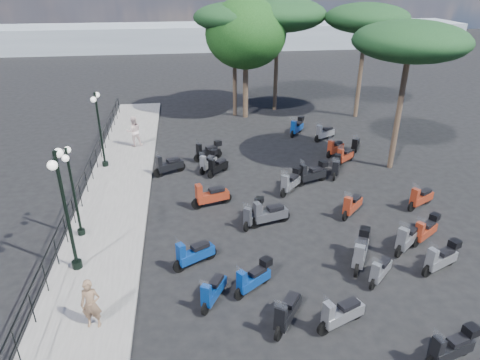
{
  "coord_description": "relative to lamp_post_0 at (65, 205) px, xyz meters",
  "views": [
    {
      "loc": [
        -3.19,
        -14.73,
        9.27
      ],
      "look_at": [
        -0.98,
        1.64,
        1.2
      ],
      "focal_mm": 32.0,
      "sensor_mm": 36.0,
      "label": 1
    }
  ],
  "objects": [
    {
      "name": "pedestrian_far",
      "position": [
        1.0,
        11.36,
        -1.58
      ],
      "size": [
        0.98,
        0.84,
        1.77
      ],
      "primitive_type": "imported",
      "rotation": [
        0.0,
        0.0,
        3.36
      ],
      "color": "silver",
      "rests_on": "sidewalk"
    },
    {
      "name": "scooter_16",
      "position": [
        8.62,
        4.75,
        -2.1
      ],
      "size": [
        1.26,
        1.37,
        1.35
      ],
      "rotation": [
        0.0,
        0.0,
        2.41
      ],
      "color": "black",
      "rests_on": "ground"
    },
    {
      "name": "scooter_26",
      "position": [
        11.77,
        -0.32,
        -2.11
      ],
      "size": [
        1.48,
        1.24,
        1.45
      ],
      "rotation": [
        0.0,
        0.0,
        2.25
      ],
      "color": "black",
      "rests_on": "ground"
    },
    {
      "name": "scooter_14",
      "position": [
        10.01,
        -1.89,
        -2.19
      ],
      "size": [
        1.16,
        1.12,
        1.21
      ],
      "rotation": [
        0.0,
        0.0,
        2.33
      ],
      "color": "black",
      "rests_on": "ground"
    },
    {
      "name": "scooter_25",
      "position": [
        12.3,
        -1.63,
        -2.1
      ],
      "size": [
        1.6,
        0.89,
        1.35
      ],
      "rotation": [
        0.0,
        0.0,
        1.98
      ],
      "color": "black",
      "rests_on": "ground"
    },
    {
      "name": "scooter_10",
      "position": [
        5.43,
        7.11,
        -2.18
      ],
      "size": [
        1.15,
        1.2,
        1.25
      ],
      "rotation": [
        0.0,
        0.0,
        2.38
      ],
      "color": "black",
      "rests_on": "ground"
    },
    {
      "name": "pine_2",
      "position": [
        7.52,
        16.93,
        3.96
      ],
      "size": [
        5.36,
        5.36,
        7.54
      ],
      "color": "#38281E",
      "rests_on": "ground"
    },
    {
      "name": "railing",
      "position": [
        -0.68,
        5.05,
        -1.71
      ],
      "size": [
        0.04,
        26.04,
        1.1
      ],
      "color": "black",
      "rests_on": "sidewalk"
    },
    {
      "name": "scooter_3",
      "position": [
        4.85,
        3.89,
        -2.1
      ],
      "size": [
        1.8,
        0.78,
        1.47
      ],
      "rotation": [
        0.0,
        0.0,
        1.85
      ],
      "color": "black",
      "rests_on": "ground"
    },
    {
      "name": "lamp_post_2",
      "position": [
        -0.31,
        8.64,
        -0.24
      ],
      "size": [
        0.31,
        1.15,
        3.89
      ],
      "rotation": [
        0.0,
        0.0,
        -0.02
      ],
      "color": "black",
      "rests_on": "sidewalk"
    },
    {
      "name": "scooter_9",
      "position": [
        7.06,
        2.03,
        -2.11
      ],
      "size": [
        1.77,
        0.74,
        1.43
      ],
      "rotation": [
        0.0,
        0.0,
        1.83
      ],
      "color": "black",
      "rests_on": "ground"
    },
    {
      "name": "woman",
      "position": [
        1.04,
        -2.83,
        -1.68
      ],
      "size": [
        0.6,
        0.42,
        1.56
      ],
      "primitive_type": "imported",
      "rotation": [
        0.0,
        0.0,
        -0.08
      ],
      "color": "brown",
      "rests_on": "sidewalk"
    },
    {
      "name": "scooter_27",
      "position": [
        13.85,
        2.58,
        -2.15
      ],
      "size": [
        1.52,
        0.94,
        1.33
      ],
      "rotation": [
        0.0,
        0.0,
        2.07
      ],
      "color": "black",
      "rests_on": "ground"
    },
    {
      "name": "scooter_8",
      "position": [
        6.45,
        2.21,
        -2.14
      ],
      "size": [
        1.03,
        1.37,
        1.25
      ],
      "rotation": [
        0.0,
        0.0,
        2.54
      ],
      "color": "black",
      "rests_on": "ground"
    },
    {
      "name": "scooter_19",
      "position": [
        9.72,
        -0.93,
        -2.06
      ],
      "size": [
        1.1,
        1.66,
        1.46
      ],
      "rotation": [
        0.0,
        0.0,
        2.62
      ],
      "color": "black",
      "rests_on": "ground"
    },
    {
      "name": "scooter_2",
      "position": [
        3.97,
        -0.24,
        -2.13
      ],
      "size": [
        1.57,
        0.99,
        1.38
      ],
      "rotation": [
        0.0,
        0.0,
        2.08
      ],
      "color": "black",
      "rests_on": "ground"
    },
    {
      "name": "scooter_1",
      "position": [
        4.49,
        -2.18,
        -2.17
      ],
      "size": [
        0.91,
        1.43,
        1.27
      ],
      "rotation": [
        0.0,
        0.0,
        2.63
      ],
      "color": "black",
      "rests_on": "ground"
    },
    {
      "name": "scooter_12",
      "position": [
        8.03,
        -3.68,
        -2.13
      ],
      "size": [
        1.64,
        0.86,
        1.38
      ],
      "rotation": [
        0.0,
        0.0,
        1.96
      ],
      "color": "black",
      "rests_on": "ground"
    },
    {
      "name": "scooter_11",
      "position": [
        5.09,
        9.04,
        -2.11
      ],
      "size": [
        1.58,
        0.84,
        1.32
      ],
      "rotation": [
        0.0,
        0.0,
        1.95
      ],
      "color": "black",
      "rests_on": "ground"
    },
    {
      "name": "distant_hills",
      "position": [
        7.12,
        47.25,
        -1.11
      ],
      "size": [
        70.0,
        8.0,
        3.0
      ],
      "primitive_type": "cube",
      "color": "gray",
      "rests_on": "ground"
    },
    {
      "name": "scooter_6",
      "position": [
        6.52,
        -3.41,
        -2.13
      ],
      "size": [
        1.09,
        1.5,
        1.39
      ],
      "rotation": [
        0.0,
        0.0,
        2.54
      ],
      "color": "black",
      "rests_on": "ground"
    },
    {
      "name": "scooter_30",
      "position": [
        12.13,
        8.75,
        -2.17
      ],
      "size": [
        1.3,
        1.07,
        1.26
      ],
      "rotation": [
        0.0,
        0.0,
        2.25
      ],
      "color": "black",
      "rests_on": "ground"
    },
    {
      "name": "scooter_22",
      "position": [
        11.3,
        6.18,
        -2.14
      ],
      "size": [
        0.85,
        1.45,
        1.24
      ],
      "rotation": [
        0.0,
        0.0,
        2.7
      ],
      "color": "black",
      "rests_on": "ground"
    },
    {
      "name": "scooter_21",
      "position": [
        10.67,
        2.36,
        -2.15
      ],
      "size": [
        1.25,
        1.24,
        1.32
      ],
      "rotation": [
        0.0,
        0.0,
        2.35
      ],
      "color": "black",
      "rests_on": "ground"
    },
    {
      "name": "pine_0",
      "position": [
        10.63,
        17.89,
        4.03
      ],
      "size": [
        6.6,
        6.6,
        7.81
      ],
      "color": "#38281E",
      "rests_on": "ground"
    },
    {
      "name": "lamp_post_0",
      "position": [
        0.0,
        0.0,
        0.0
      ],
      "size": [
        0.36,
        1.27,
        4.31
      ],
      "rotation": [
        0.0,
        0.0,
        0.06
      ],
      "color": "black",
      "rests_on": "sidewalk"
    },
    {
      "name": "scooter_17",
      "position": [
        10.87,
        12.32,
        -2.1
      ],
      "size": [
        1.17,
        1.43,
        1.34
      ],
      "rotation": [
        0.0,
        0.0,
        2.48
      ],
      "color": "black",
      "rests_on": "ground"
    },
    {
      "name": "lamp_post_1",
      "position": [
        -0.27,
        2.12,
        -0.42
      ],
      "size": [
        0.36,
        1.05,
        3.57
      ],
      "rotation": [
        0.0,
        0.0,
        0.14
      ],
      "color": "black",
      "rests_on": "sidewalk"
    },
    {
      "name": "scooter_7",
      "position": [
        5.81,
        -1.79,
        -2.13
      ],
      "size": [
        1.38,
        1.08,
        1.28
      ],
      "rotation": [
        0.0,
        0.0,
        2.2
      ],
      "color": "black",
      "rests_on": "ground"
    },
    {
      "name": "scooter_4",
      "position": [
        5.01,
        7.69,
        -2.14
      ],
      "size": [
        1.02,
        1.35,
        1.24
      ],
      "rotation": [
        0.0,
        0.0,
        2.54
      ],
      "color": "black",
      "rests_on": "ground"
    },
    {
      "name": "scooter_23",
      "position": [
        12.28,
        11.13,
        -2.15
      ],
      "size": [
        1.5,
        0.95,
        1.32
      ],
      "rotation": [
        0.0,
        0.0,
        2.08
      ],
      "color": "black",
      "rests_on": "ground"
    },
    {
      "name": "scooter_5",
      "position": [
        2.99,
        7.45,
        -2.12
      ],
      "size": [
        1.61,
        0.98,
        1.4
      ],
      "rotation": [
        0.0,
        0.0,
        2.06
      ],
      "color": "black",
      "rests_on": "ground"
    },
    {
      "name": "pine_1",
      "position": [
        15.98,
        15.49,
        3.93
      ],
      "size": [
        5.47,
        5.47,
        7.53
      ],
      "color": "#38281E",
      "rests_on": "ground"
    },
    {
      "name": "pine_3",
      "position": [
        14.49,
        6.8,
        3.75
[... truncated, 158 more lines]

